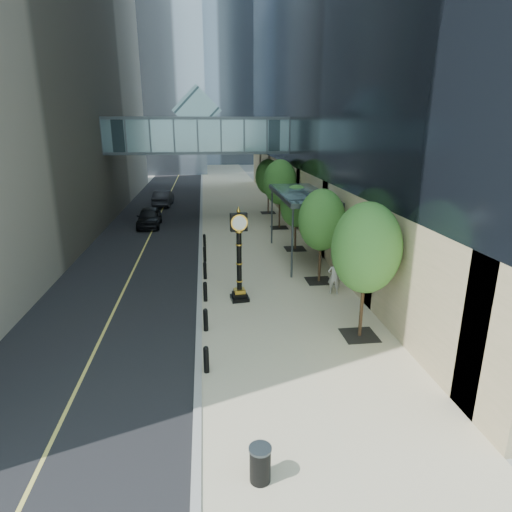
# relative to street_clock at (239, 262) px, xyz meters

# --- Properties ---
(ground) EXTENTS (320.00, 320.00, 0.00)m
(ground) POSITION_rel_street_clock_xyz_m (1.01, -7.36, -2.04)
(ground) COLOR gray
(ground) RESTS_ON ground
(road) EXTENTS (8.00, 180.00, 0.02)m
(road) POSITION_rel_street_clock_xyz_m (-5.99, 32.64, -2.03)
(road) COLOR black
(road) RESTS_ON ground
(sidewalk) EXTENTS (8.00, 180.00, 0.06)m
(sidewalk) POSITION_rel_street_clock_xyz_m (2.01, 32.64, -2.01)
(sidewalk) COLOR #B7AB8C
(sidewalk) RESTS_ON ground
(curb) EXTENTS (0.25, 180.00, 0.07)m
(curb) POSITION_rel_street_clock_xyz_m (-1.99, 32.64, -2.01)
(curb) COLOR gray
(curb) RESTS_ON ground
(distant_tower_c) EXTENTS (22.00, 22.00, 65.00)m
(distant_tower_c) POSITION_rel_street_clock_xyz_m (-4.99, 112.64, 30.46)
(distant_tower_c) COLOR #96A7BD
(distant_tower_c) RESTS_ON ground
(skywalk) EXTENTS (17.00, 4.20, 5.80)m
(skywalk) POSITION_rel_street_clock_xyz_m (-1.99, 20.64, 5.67)
(skywalk) COLOR #466470
(skywalk) RESTS_ON ground
(entrance_canopy) EXTENTS (3.00, 8.00, 4.38)m
(entrance_canopy) POSITION_rel_street_clock_xyz_m (4.49, 6.64, 2.15)
(entrance_canopy) COLOR #383F44
(entrance_canopy) RESTS_ON ground
(bollard_row) EXTENTS (0.20, 16.20, 0.90)m
(bollard_row) POSITION_rel_street_clock_xyz_m (-1.69, 1.64, -1.53)
(bollard_row) COLOR black
(bollard_row) RESTS_ON sidewalk
(street_trees) EXTENTS (2.77, 28.63, 5.69)m
(street_trees) POSITION_rel_street_clock_xyz_m (4.61, 8.50, 1.60)
(street_trees) COLOR black
(street_trees) RESTS_ON sidewalk
(street_clock) EXTENTS (0.94, 0.94, 4.57)m
(street_clock) POSITION_rel_street_clock_xyz_m (0.00, 0.00, 0.00)
(street_clock) COLOR black
(street_clock) RESTS_ON sidewalk
(trash_bin) EXTENTS (0.56, 0.56, 0.90)m
(trash_bin) POSITION_rel_street_clock_xyz_m (-0.43, -11.33, -1.53)
(trash_bin) COLOR black
(trash_bin) RESTS_ON sidewalk
(pedestrian) EXTENTS (0.76, 0.60, 1.84)m
(pedestrian) POSITION_rel_street_clock_xyz_m (4.88, 0.25, -1.06)
(pedestrian) COLOR #A39F95
(pedestrian) RESTS_ON sidewalk
(car_near) EXTENTS (2.01, 4.78, 1.61)m
(car_near) POSITION_rel_street_clock_xyz_m (-6.37, 17.16, -1.22)
(car_near) COLOR black
(car_near) RESTS_ON road
(car_far) EXTENTS (2.02, 4.99, 1.61)m
(car_far) POSITION_rel_street_clock_xyz_m (-6.04, 27.17, -1.22)
(car_far) COLOR black
(car_far) RESTS_ON road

